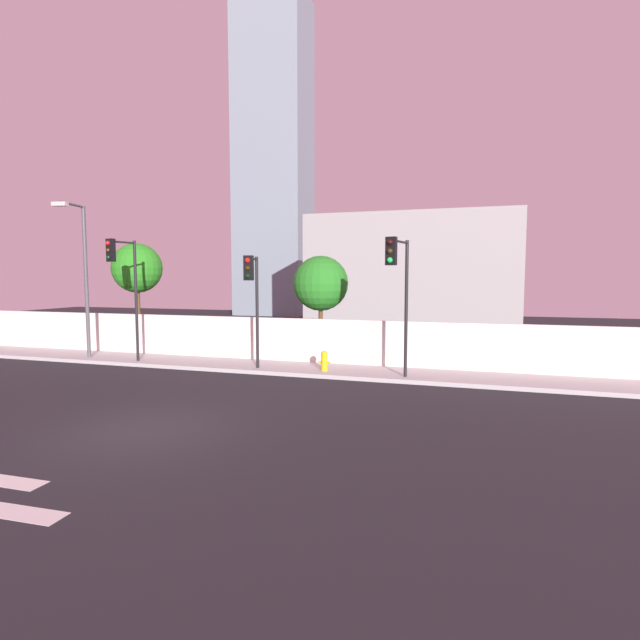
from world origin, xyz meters
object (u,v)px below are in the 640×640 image
(roadside_tree_midleft, at_px, (321,284))
(traffic_light_left, at_px, (123,274))
(traffic_light_center, at_px, (398,277))
(roadside_tree_leftmost, at_px, (137,268))
(fire_hydrant, at_px, (324,360))
(street_lamp_curbside, at_px, (83,269))
(traffic_light_right, at_px, (252,287))

(roadside_tree_midleft, bearing_deg, traffic_light_left, -151.55)
(traffic_light_left, height_order, traffic_light_center, traffic_light_left)
(traffic_light_center, xyz_separation_m, roadside_tree_leftmost, (-13.52, 4.15, 0.44))
(fire_hydrant, bearing_deg, traffic_light_left, -174.61)
(fire_hydrant, height_order, roadside_tree_leftmost, roadside_tree_leftmost)
(traffic_light_left, bearing_deg, fire_hydrant, 5.39)
(traffic_light_center, height_order, street_lamp_curbside, street_lamp_curbside)
(fire_hydrant, height_order, roadside_tree_midleft, roadside_tree_midleft)
(traffic_light_right, relative_size, street_lamp_curbside, 0.65)
(traffic_light_left, height_order, traffic_light_right, traffic_light_left)
(traffic_light_left, distance_m, roadside_tree_leftmost, 4.55)
(roadside_tree_midleft, bearing_deg, roadside_tree_leftmost, 180.00)
(fire_hydrant, bearing_deg, roadside_tree_midleft, 109.52)
(street_lamp_curbside, distance_m, fire_hydrant, 11.38)
(traffic_light_right, relative_size, fire_hydrant, 5.63)
(street_lamp_curbside, bearing_deg, traffic_light_left, -12.54)
(traffic_light_center, distance_m, roadside_tree_midleft, 5.77)
(traffic_light_center, relative_size, fire_hydrant, 6.28)
(traffic_light_left, distance_m, traffic_light_right, 5.75)
(traffic_light_right, relative_size, roadside_tree_leftmost, 0.80)
(roadside_tree_leftmost, bearing_deg, street_lamp_curbside, -93.71)
(traffic_light_center, relative_size, roadside_tree_leftmost, 0.90)
(traffic_light_center, relative_size, street_lamp_curbside, 0.73)
(street_lamp_curbside, height_order, roadside_tree_leftmost, street_lamp_curbside)
(roadside_tree_leftmost, bearing_deg, traffic_light_right, -25.69)
(fire_hydrant, distance_m, roadside_tree_leftmost, 11.62)
(street_lamp_curbside, relative_size, roadside_tree_leftmost, 1.23)
(traffic_light_center, bearing_deg, fire_hydrant, 160.35)
(traffic_light_center, height_order, fire_hydrant, traffic_light_center)
(street_lamp_curbside, xyz_separation_m, roadside_tree_midleft, (9.73, 3.33, -0.65))
(traffic_light_center, height_order, traffic_light_right, traffic_light_center)
(traffic_light_left, xyz_separation_m, traffic_light_right, (5.73, 0.02, -0.50))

